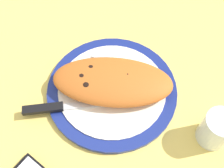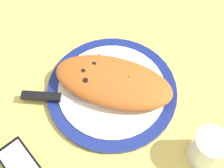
# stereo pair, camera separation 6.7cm
# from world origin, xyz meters

# --- Properties ---
(ground_plane) EXTENTS (1.50, 1.50, 0.03)m
(ground_plane) POSITION_xyz_m (0.00, 0.00, -0.01)
(ground_plane) COLOR #EACC60
(plate) EXTENTS (0.32, 0.32, 0.02)m
(plate) POSITION_xyz_m (0.00, 0.00, 0.01)
(plate) COLOR navy
(plate) RESTS_ON ground_plane
(calzone) EXTENTS (0.31, 0.19, 0.05)m
(calzone) POSITION_xyz_m (0.00, -0.01, 0.04)
(calzone) COLOR #C16023
(calzone) RESTS_ON plate
(fork) EXTENTS (0.17, 0.03, 0.00)m
(fork) POSITION_xyz_m (0.01, -0.08, 0.02)
(fork) COLOR silver
(fork) RESTS_ON plate
(knife) EXTENTS (0.23, 0.11, 0.01)m
(knife) POSITION_xyz_m (0.10, 0.09, 0.02)
(knife) COLOR silver
(knife) RESTS_ON plate
(water_glass) EXTENTS (0.07, 0.07, 0.09)m
(water_glass) POSITION_xyz_m (-0.25, 0.05, 0.04)
(water_glass) COLOR silver
(water_glass) RESTS_ON ground_plane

